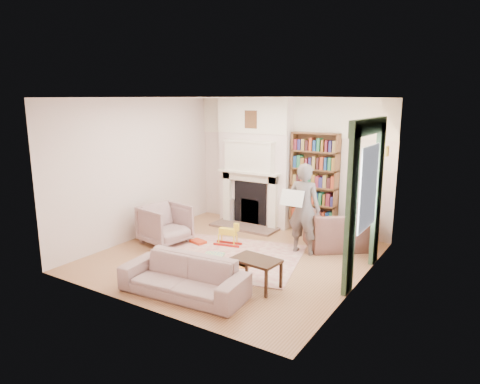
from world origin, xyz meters
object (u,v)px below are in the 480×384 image
Objects in this scene: man_reading at (304,209)px; paraffin_heater at (231,210)px; armchair_reading at (338,229)px; armchair_left at (165,224)px; rocking_horse at (228,234)px; sofa at (184,277)px; bookcase at (315,178)px; coffee_table at (256,273)px.

man_reading is 2.53m from paraffin_heater.
armchair_left reaches higher than armchair_reading.
man_reading is 1.57m from rocking_horse.
sofa is 2.68m from man_reading.
bookcase reaches higher than man_reading.
bookcase is 1.33m from man_reading.
bookcase is 3.88m from sofa.
armchair_left is 2.65m from coffee_table.
rocking_horse is at bearing -59.20° from paraffin_heater.
coffee_table is (0.01, -1.74, -0.61)m from man_reading.
man_reading is at bearing 68.15° from sofa.
sofa is (-0.43, -3.75, -0.90)m from bookcase.
paraffin_heater is (-2.25, 1.03, -0.56)m from man_reading.
armchair_left reaches higher than paraffin_heater.
armchair_left is 1.60× the size of rocking_horse.
man_reading is 2.39× the size of coffee_table.
rocking_horse is at bearing 15.35° from man_reading.
paraffin_heater is (-1.92, -0.22, -0.90)m from bookcase.
man_reading is at bearing -75.34° from bookcase.
bookcase is at bearing 102.07° from coffee_table.
sofa is at bearing -129.08° from coffee_table.
coffee_table is at bearing -56.26° from rocking_horse.
bookcase is at bearing -35.65° from armchair_left.
rocking_horse is (0.86, -1.44, -0.04)m from paraffin_heater.
man_reading is at bearing 3.72° from rocking_horse.
paraffin_heater is at bearing 108.10° from rocking_horse.
bookcase reaches higher than coffee_table.
bookcase is 1.59× the size of armchair_reading.
armchair_reading is 0.70× the size of man_reading.
armchair_left is at bearing 133.05° from sofa.
sofa is at bearing -96.51° from bookcase.
rocking_horse is (-0.64, 2.10, -0.04)m from sofa.
sofa is 1.08m from coffee_table.
paraffin_heater is at bearing 107.78° from sofa.
armchair_left reaches higher than coffee_table.
armchair_reading is 2.22× the size of rocking_horse.
coffee_table is at bearing 41.22° from armchair_reading.
armchair_left is 0.45× the size of sofa.
armchair_reading is at bearing -39.78° from bookcase.
paraffin_heater is 1.67m from rocking_horse.
man_reading is (2.51, 0.93, 0.46)m from armchair_left.
paraffin_heater is (-2.70, 0.43, -0.10)m from armchair_reading.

